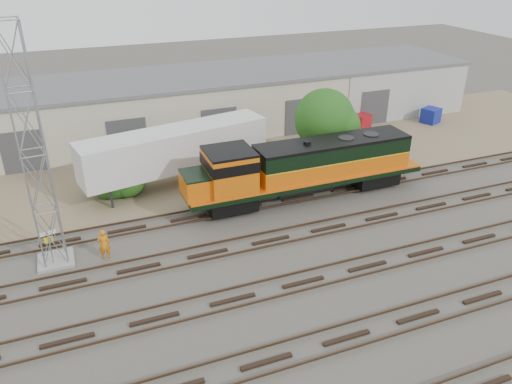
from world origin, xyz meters
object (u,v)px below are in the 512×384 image
object	(u,v)px
signal_tower	(34,157)
semi_trailer	(180,149)
locomotive	(302,167)
worker	(104,244)

from	to	relation	value
signal_tower	semi_trailer	xyz separation A→B (m)	(9.24, 7.62, -3.76)
locomotive	signal_tower	size ratio (longest dim) A/B	1.31
signal_tower	locomotive	bearing A→B (deg)	6.99
locomotive	semi_trailer	bearing A→B (deg)	142.39
locomotive	semi_trailer	xyz separation A→B (m)	(-7.26, 5.60, 0.32)
locomotive	worker	size ratio (longest dim) A/B	9.26
locomotive	semi_trailer	distance (m)	9.18
locomotive	worker	distance (m)	14.13
signal_tower	worker	distance (m)	6.20
locomotive	signal_tower	bearing A→B (deg)	-173.01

